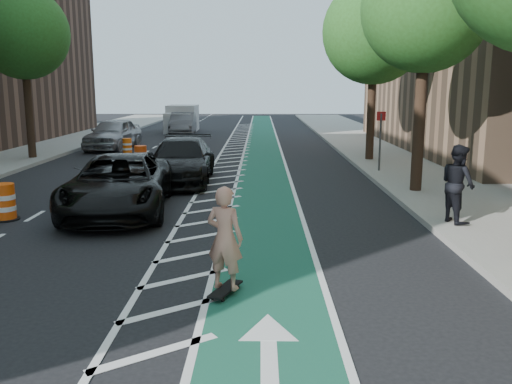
{
  "coord_description": "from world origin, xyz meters",
  "views": [
    {
      "loc": [
        2.89,
        -9.34,
        3.44
      ],
      "look_at": [
        2.78,
        2.64,
        1.1
      ],
      "focal_mm": 38.0,
      "sensor_mm": 36.0,
      "label": 1
    }
  ],
  "objects_px": {
    "suv_far": "(181,160)",
    "skateboarder": "(225,238)",
    "barrel_a": "(4,203)",
    "suv_near": "(119,184)"
  },
  "relations": [
    {
      "from": "skateboarder",
      "to": "suv_far",
      "type": "relative_size",
      "value": 0.32
    },
    {
      "from": "skateboarder",
      "to": "suv_near",
      "type": "xyz_separation_m",
      "value": [
        -3.32,
        6.05,
        -0.2
      ]
    },
    {
      "from": "skateboarder",
      "to": "suv_near",
      "type": "height_order",
      "value": "skateboarder"
    },
    {
      "from": "suv_far",
      "to": "barrel_a",
      "type": "bearing_deg",
      "value": -124.68
    },
    {
      "from": "suv_near",
      "to": "barrel_a",
      "type": "relative_size",
      "value": 5.94
    },
    {
      "from": "skateboarder",
      "to": "suv_far",
      "type": "xyz_separation_m",
      "value": [
        -2.3,
        10.94,
        -0.2
      ]
    },
    {
      "from": "skateboarder",
      "to": "suv_far",
      "type": "distance_m",
      "value": 11.18
    },
    {
      "from": "suv_far",
      "to": "skateboarder",
      "type": "bearing_deg",
      "value": -79.52
    },
    {
      "from": "barrel_a",
      "to": "suv_far",
      "type": "bearing_deg",
      "value": 56.72
    },
    {
      "from": "suv_far",
      "to": "barrel_a",
      "type": "height_order",
      "value": "suv_far"
    }
  ]
}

